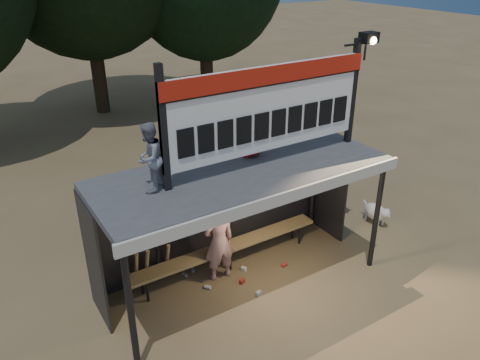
% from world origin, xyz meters
% --- Properties ---
extents(ground, '(80.00, 80.00, 0.00)m').
position_xyz_m(ground, '(0.00, 0.00, 0.00)').
color(ground, brown).
rests_on(ground, ground).
extents(player, '(0.61, 0.43, 1.60)m').
position_xyz_m(player, '(-0.29, 0.34, 0.80)').
color(player, silver).
rests_on(player, ground).
extents(child_a, '(0.66, 0.64, 1.07)m').
position_xyz_m(child_a, '(-1.56, 0.09, 2.85)').
color(child_a, slate).
rests_on(child_a, dugout_shelter).
extents(child_b, '(0.52, 0.36, 1.02)m').
position_xyz_m(child_b, '(0.42, 0.42, 2.83)').
color(child_b, '#A31B19').
rests_on(child_b, dugout_shelter).
extents(dugout_shelter, '(5.10, 2.08, 2.32)m').
position_xyz_m(dugout_shelter, '(0.00, 0.24, 1.85)').
color(dugout_shelter, '#3D3E40').
rests_on(dugout_shelter, ground).
extents(scoreboard_assembly, '(4.10, 0.27, 1.99)m').
position_xyz_m(scoreboard_assembly, '(0.56, -0.01, 3.32)').
color(scoreboard_assembly, black).
rests_on(scoreboard_assembly, dugout_shelter).
extents(bench, '(4.00, 0.35, 0.48)m').
position_xyz_m(bench, '(0.00, 0.55, 0.43)').
color(bench, olive).
rests_on(bench, ground).
extents(dog, '(0.36, 0.81, 0.49)m').
position_xyz_m(dog, '(3.68, 0.15, 0.28)').
color(dog, silver).
rests_on(dog, ground).
extents(bats, '(0.68, 0.35, 0.84)m').
position_xyz_m(bats, '(-1.43, 0.82, 0.43)').
color(bats, '#A17E4B').
rests_on(bats, ground).
extents(litter, '(1.89, 1.37, 0.08)m').
position_xyz_m(litter, '(-0.10, 0.25, 0.04)').
color(litter, '#A1261B').
rests_on(litter, ground).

